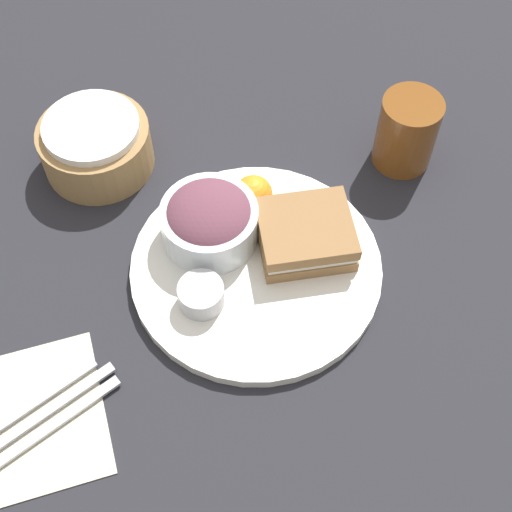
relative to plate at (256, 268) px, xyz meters
The scene contains 12 objects.
ground_plane 0.01m from the plate, ahead, with size 4.00×4.00×0.00m, color #232328.
plate is the anchor object (origin of this frame).
sandwich 0.08m from the plate, ahead, with size 0.13×0.12×0.05m.
salad_bowl 0.08m from the plate, 125.64° to the left, with size 0.12×0.12×0.07m.
dressing_cup 0.09m from the plate, 158.38° to the right, with size 0.06×0.06×0.03m, color #B7B7BC.
orange_wedge 0.10m from the plate, 75.19° to the left, with size 0.05×0.05×0.05m, color orange.
drink_glass 0.28m from the plate, 25.65° to the left, with size 0.08×0.08×0.11m, color brown.
bread_basket 0.28m from the plate, 123.78° to the left, with size 0.15×0.15×0.08m.
napkin 0.31m from the plate, 158.27° to the right, with size 0.13×0.18×0.00m, color beige.
fork 0.31m from the plate, 154.90° to the right, with size 0.17×0.01×0.01m, color #B2B2B7.
knife 0.31m from the plate, 158.27° to the right, with size 0.18×0.01×0.01m, color #B2B2B7.
spoon 0.31m from the plate, 161.65° to the right, with size 0.16×0.01×0.01m, color #B2B2B7.
Camera 1 is at (-0.14, -0.45, 0.77)m, focal length 50.00 mm.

